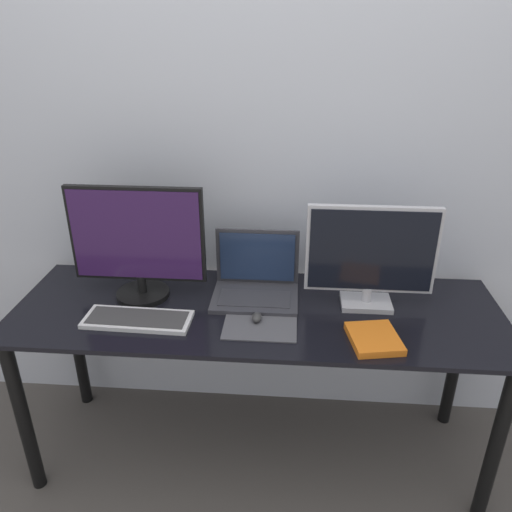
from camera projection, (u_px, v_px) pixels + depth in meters
The scene contains 10 objects.
ground_plane at pixel (250, 511), 1.90m from camera, with size 12.00×12.00×0.00m, color #4C4742.
wall_back at pixel (264, 144), 1.97m from camera, with size 7.00×0.05×2.50m.
desk at pixel (257, 333), 1.92m from camera, with size 1.83×0.61×0.72m.
monitor_left at pixel (138, 243), 1.86m from camera, with size 0.51×0.20×0.45m.
monitor_right at pixel (371, 256), 1.81m from camera, with size 0.47×0.13×0.40m.
laptop at pixel (256, 281), 1.94m from camera, with size 0.33×0.24×0.25m.
keyboard at pixel (138, 319), 1.79m from camera, with size 0.39×0.16×0.02m.
mousepad at pixel (260, 325), 1.77m from camera, with size 0.26×0.21×0.00m.
mouse at pixel (257, 317), 1.78m from camera, with size 0.04×0.06×0.03m.
book at pixel (374, 339), 1.68m from camera, with size 0.19×0.21×0.03m.
Camera 1 is at (0.12, -1.29, 1.70)m, focal length 35.00 mm.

